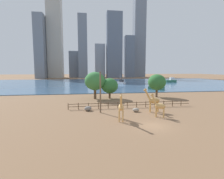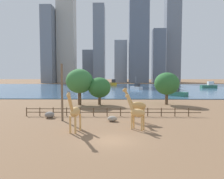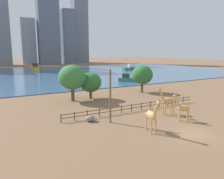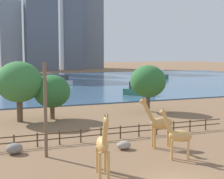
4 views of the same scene
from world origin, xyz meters
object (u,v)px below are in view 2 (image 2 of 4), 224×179
(boulder_near_fence, at_px, (50,115))
(tree_right_tall, at_px, (99,88))
(giraffe_tall, at_px, (137,106))
(boat_tug, at_px, (136,87))
(tree_left_large, at_px, (167,84))
(giraffe_companion, at_px, (75,112))
(boat_barge, at_px, (113,83))
(tree_center_broad, at_px, (79,81))
(boat_ferry, at_px, (209,86))
(boulder_by_pole, at_px, (112,119))
(giraffe_young, at_px, (137,113))
(boat_sailboat, at_px, (176,93))
(utility_pole, at_px, (62,92))

(boulder_near_fence, xyz_separation_m, tree_right_tall, (6.13, 13.99, 3.07))
(giraffe_tall, relative_size, tree_right_tall, 0.82)
(boat_tug, bearing_deg, tree_left_large, 149.68)
(giraffe_companion, bearing_deg, boat_barge, -169.96)
(giraffe_companion, relative_size, tree_center_broad, 0.63)
(boat_tug, bearing_deg, tree_right_tall, 131.91)
(boat_ferry, xyz_separation_m, boat_tug, (-33.19, -9.00, -0.15))
(boulder_near_fence, height_order, boat_tug, boat_tug)
(boulder_by_pole, height_order, tree_right_tall, tree_right_tall)
(giraffe_tall, bearing_deg, boat_barge, -77.67)
(giraffe_companion, xyz_separation_m, tree_left_large, (15.01, 22.14, 2.14))
(giraffe_young, xyz_separation_m, boat_barge, (-3.64, 98.65, -0.55))
(tree_right_tall, bearing_deg, giraffe_tall, -70.18)
(giraffe_tall, xyz_separation_m, boat_tug, (5.78, 60.85, -1.12))
(tree_center_broad, relative_size, boat_ferry, 1.06)
(boat_sailboat, distance_m, boat_barge, 63.99)
(giraffe_tall, height_order, boat_tug, boat_tug)
(utility_pole, relative_size, tree_right_tall, 1.36)
(boat_sailboat, bearing_deg, boat_barge, 156.14)
(boat_sailboat, bearing_deg, giraffe_companion, -69.79)
(tree_left_large, bearing_deg, boulder_by_pole, -123.54)
(boat_ferry, bearing_deg, tree_left_large, 56.28)
(boulder_near_fence, distance_m, boat_barge, 92.68)
(giraffe_tall, xyz_separation_m, tree_center_broad, (-10.10, 16.47, 2.67))
(boulder_near_fence, relative_size, boulder_by_pole, 1.06)
(giraffe_young, height_order, boat_ferry, giraffe_young)
(utility_pole, bearing_deg, boat_barge, 86.43)
(boulder_near_fence, distance_m, boat_sailboat, 40.90)
(giraffe_companion, distance_m, giraffe_young, 6.89)
(giraffe_tall, bearing_deg, tree_left_large, -104.60)
(giraffe_companion, relative_size, tree_right_tall, 0.82)
(giraffe_tall, height_order, boat_barge, boat_barge)
(boat_tug, bearing_deg, giraffe_companion, 135.81)
(utility_pole, bearing_deg, boat_sailboat, 53.51)
(boulder_by_pole, bearing_deg, tree_center_broad, 113.69)
(boulder_near_fence, bearing_deg, boat_ferry, 52.68)
(giraffe_young, xyz_separation_m, tree_left_large, (8.24, 20.86, 2.40))
(tree_center_broad, relative_size, tree_right_tall, 1.31)
(utility_pole, bearing_deg, tree_right_tall, 76.42)
(giraffe_young, relative_size, tree_center_broad, 0.56)
(giraffe_young, relative_size, utility_pole, 0.54)
(utility_pole, relative_size, boulder_by_pole, 5.90)
(boat_sailboat, bearing_deg, boat_tug, 157.18)
(giraffe_tall, xyz_separation_m, boat_barge, (-3.98, 95.08, -0.82))
(tree_left_large, bearing_deg, giraffe_young, -111.54)
(giraffe_companion, relative_size, boulder_by_pole, 3.56)
(tree_left_large, bearing_deg, boat_ferry, 59.40)
(boulder_near_fence, bearing_deg, giraffe_tall, -12.82)
(giraffe_tall, xyz_separation_m, boat_sailboat, (14.46, 33.81, -1.08))
(giraffe_companion, xyz_separation_m, boat_barge, (3.13, 99.93, -0.81))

